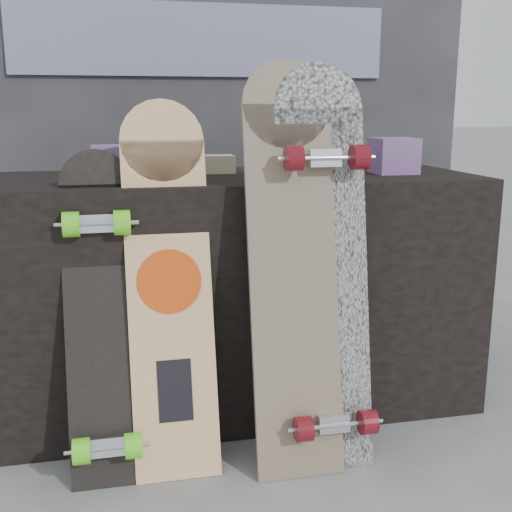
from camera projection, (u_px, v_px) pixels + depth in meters
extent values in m
plane|color=slate|center=(271.00, 473.00, 1.83)|extent=(60.00, 60.00, 0.00)
cube|color=black|center=(237.00, 291.00, 2.22)|extent=(1.60, 0.60, 0.80)
cube|color=#2E2E32|center=(201.00, 89.00, 2.87)|extent=(2.40, 0.20, 2.20)
cube|color=#0E1356|center=(203.00, 40.00, 2.72)|extent=(1.60, 0.02, 0.30)
cube|color=#603B78|center=(120.00, 161.00, 2.11)|extent=(0.18, 0.12, 0.10)
cube|color=#603B78|center=(393.00, 156.00, 2.19)|extent=(0.14, 0.14, 0.12)
cube|color=#D1B78C|center=(202.00, 164.00, 2.20)|extent=(0.22, 0.10, 0.06)
cube|color=beige|center=(171.00, 308.00, 1.82)|extent=(0.24, 0.27, 0.93)
cylinder|color=beige|center=(162.00, 141.00, 1.84)|extent=(0.24, 0.08, 0.24)
cylinder|color=#E5470E|center=(169.00, 281.00, 1.81)|extent=(0.18, 0.05, 0.18)
cube|color=black|center=(175.00, 391.00, 1.80)|extent=(0.10, 0.05, 0.17)
cube|color=tan|center=(294.00, 292.00, 1.80)|extent=(0.25, 0.23, 1.03)
cylinder|color=tan|center=(286.00, 104.00, 1.79)|extent=(0.25, 0.07, 0.25)
cube|color=silver|center=(324.00, 291.00, 1.83)|extent=(0.26, 0.20, 1.02)
cylinder|color=silver|center=(318.00, 109.00, 1.81)|extent=(0.26, 0.06, 0.26)
cube|color=silver|center=(333.00, 423.00, 1.81)|extent=(0.09, 0.04, 0.05)
cylinder|color=maroon|center=(303.00, 429.00, 1.77)|extent=(0.05, 0.07, 0.07)
cylinder|color=maroon|center=(368.00, 422.00, 1.81)|extent=(0.05, 0.07, 0.07)
cube|color=silver|center=(325.00, 158.00, 1.77)|extent=(0.09, 0.04, 0.05)
cylinder|color=maroon|center=(294.00, 158.00, 1.73)|extent=(0.05, 0.07, 0.07)
cylinder|color=maroon|center=(359.00, 157.00, 1.77)|extent=(0.05, 0.07, 0.07)
cube|color=black|center=(103.00, 334.00, 1.79)|extent=(0.21, 0.26, 0.81)
cylinder|color=black|center=(96.00, 185.00, 1.82)|extent=(0.21, 0.07, 0.20)
cube|color=silver|center=(108.00, 447.00, 1.73)|extent=(0.09, 0.04, 0.06)
cylinder|color=#65EF21|center=(81.00, 451.00, 1.70)|extent=(0.04, 0.07, 0.07)
cylinder|color=#65EF21|center=(133.00, 446.00, 1.73)|extent=(0.05, 0.07, 0.07)
cube|color=silver|center=(97.00, 224.00, 1.77)|extent=(0.09, 0.04, 0.06)
cylinder|color=#65EF21|center=(71.00, 224.00, 1.74)|extent=(0.04, 0.07, 0.07)
cylinder|color=#65EF21|center=(122.00, 223.00, 1.77)|extent=(0.05, 0.07, 0.07)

